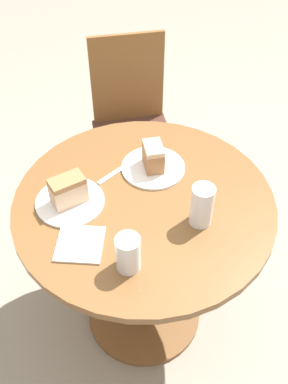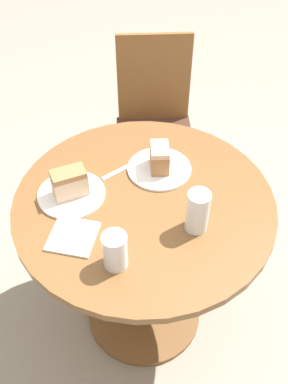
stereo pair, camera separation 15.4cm
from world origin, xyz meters
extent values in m
plane|color=gray|center=(0.00, 0.00, 0.00)|extent=(8.00, 8.00, 0.00)
cylinder|color=brown|center=(0.00, 0.00, 0.01)|extent=(0.52, 0.52, 0.03)
cylinder|color=brown|center=(0.00, 0.00, 0.39)|extent=(0.09, 0.09, 0.72)
cylinder|color=brown|center=(0.00, 0.00, 0.76)|extent=(0.92, 0.92, 0.03)
cylinder|color=brown|center=(-0.14, 0.52, 0.20)|extent=(0.04, 0.04, 0.41)
cylinder|color=brown|center=(0.22, 0.55, 0.20)|extent=(0.04, 0.04, 0.41)
cylinder|color=brown|center=(-0.18, 0.93, 0.20)|extent=(0.04, 0.04, 0.41)
cylinder|color=brown|center=(0.18, 0.97, 0.20)|extent=(0.04, 0.04, 0.41)
cube|color=#47281E|center=(0.02, 0.74, 0.42)|extent=(0.45, 0.50, 0.03)
cube|color=brown|center=(0.00, 0.96, 0.68)|extent=(0.38, 0.06, 0.49)
cylinder|color=white|center=(0.05, 0.16, 0.78)|extent=(0.24, 0.24, 0.01)
cylinder|color=white|center=(-0.26, 0.01, 0.78)|extent=(0.24, 0.24, 0.01)
cube|color=#9E6B42|center=(0.05, 0.16, 0.83)|extent=(0.08, 0.10, 0.08)
cube|color=beige|center=(0.05, 0.16, 0.88)|extent=(0.07, 0.10, 0.02)
cube|color=beige|center=(-0.26, 0.01, 0.83)|extent=(0.14, 0.11, 0.08)
cube|color=#9E6B42|center=(-0.26, 0.01, 0.88)|extent=(0.13, 0.11, 0.02)
cylinder|color=silver|center=(-0.07, -0.27, 0.83)|extent=(0.07, 0.07, 0.10)
cylinder|color=white|center=(-0.07, -0.27, 0.84)|extent=(0.08, 0.08, 0.13)
cylinder|color=silver|center=(0.18, -0.11, 0.83)|extent=(0.07, 0.07, 0.10)
cylinder|color=white|center=(0.18, -0.11, 0.85)|extent=(0.08, 0.08, 0.15)
cube|color=silver|center=(-0.22, -0.18, 0.78)|extent=(0.17, 0.17, 0.01)
cube|color=silver|center=(-0.09, 0.15, 0.78)|extent=(0.14, 0.12, 0.00)
camera|label=1|loc=(-0.10, -1.08, 1.92)|focal=42.00mm
camera|label=2|loc=(0.06, -1.08, 1.92)|focal=42.00mm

